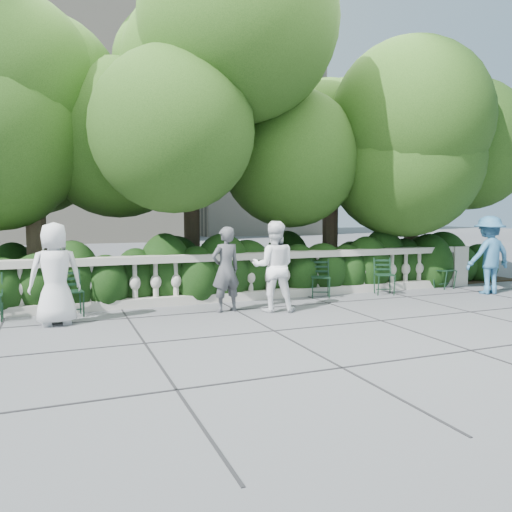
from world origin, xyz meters
name	(u,v)px	position (x,y,z in m)	size (l,w,h in m)	color
ground	(277,316)	(0.00, 0.00, 0.00)	(90.00, 90.00, 0.00)	#4E4F55
balustrade	(242,277)	(0.00, 1.80, 0.49)	(12.00, 0.44, 1.00)	#9E998E
shrub_hedge	(224,292)	(0.00, 3.00, 0.00)	(15.00, 2.60, 1.70)	black
tree_canopy	(248,123)	(0.69, 3.19, 3.96)	(15.04, 6.52, 6.78)	#3F3023
chair_a	(73,318)	(-3.38, 1.20, 0.00)	(0.44, 0.48, 0.84)	black
chair_c	(321,299)	(1.63, 1.32, 0.00)	(0.44, 0.48, 0.84)	black
chair_e	(386,295)	(3.18, 1.13, 0.00)	(0.44, 0.48, 0.84)	black
chair_f	(449,289)	(5.14, 1.30, 0.00)	(0.44, 0.48, 0.84)	black
person_businessman	(55,274)	(-3.65, 0.73, 0.85)	(0.83, 0.54, 1.69)	silver
person_woman_grey	(226,269)	(-0.71, 0.74, 0.79)	(0.58, 0.38, 1.59)	#45464B
person_casual_man	(274,266)	(0.13, 0.44, 0.84)	(0.82, 0.64, 1.69)	white
person_older_blue	(489,255)	(5.50, 0.49, 0.89)	(1.14, 0.66, 1.77)	#2F638D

